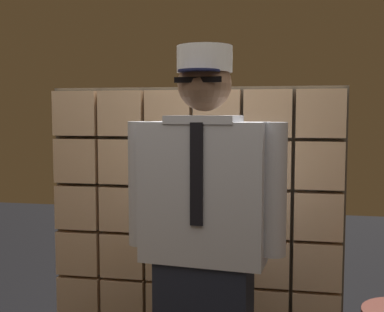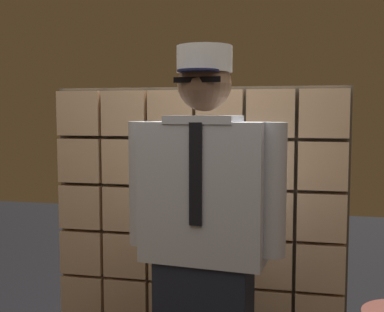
% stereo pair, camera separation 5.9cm
% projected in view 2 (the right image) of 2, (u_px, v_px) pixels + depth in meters
% --- Properties ---
extents(glass_block_wall, '(1.72, 0.10, 1.72)m').
position_uv_depth(glass_block_wall, '(196.00, 235.00, 2.86)').
color(glass_block_wall, '#E0B78C').
rests_on(glass_block_wall, ground).
extents(standing_person, '(0.74, 0.34, 1.84)m').
position_uv_depth(standing_person, '(204.00, 244.00, 2.21)').
color(standing_person, '#1E2333').
rests_on(standing_person, ground).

